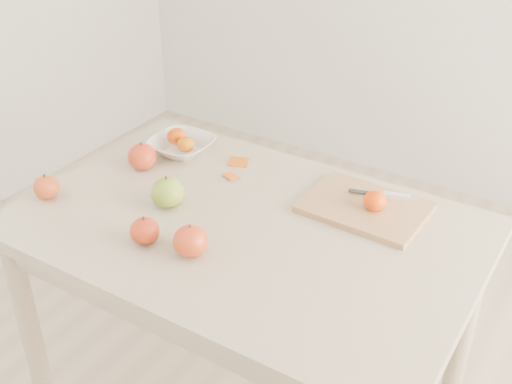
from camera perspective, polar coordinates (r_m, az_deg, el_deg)
The scene contains 14 objects.
table at distance 1.75m, azimuth -0.88°, elevation -5.47°, with size 1.20×0.80×0.75m.
cutting_board at distance 1.76m, azimuth 9.66°, elevation -1.36°, with size 0.32×0.24×0.02m, color #A98054.
board_tangerine at distance 1.73m, azimuth 10.53°, elevation -0.77°, with size 0.06×0.06×0.05m, color #D94407.
fruit_bowl at distance 2.03m, azimuth -6.64°, elevation 4.09°, with size 0.19×0.19×0.05m, color white.
bowl_tangerine_near at distance 2.05m, azimuth -7.06°, elevation 4.94°, with size 0.06×0.06×0.05m, color #CE5807.
bowl_tangerine_far at distance 2.00m, azimuth -6.26°, elevation 4.22°, with size 0.05×0.05×0.05m, color orange.
orange_peel_a at distance 1.97m, azimuth -1.57°, elevation 2.58°, with size 0.06×0.04×0.00m, color #C45A0D.
orange_peel_b at distance 1.89m, azimuth -2.23°, elevation 1.36°, with size 0.04×0.04×0.00m, color #E35610.
paring_knife at distance 1.80m, azimuth 11.96°, elevation -0.32°, with size 0.17×0.07×0.01m.
apple_green at distance 1.76m, azimuth -7.88°, elevation -0.02°, with size 0.09×0.09×0.08m, color #588620.
apple_red_b at distance 1.96m, azimuth -10.08°, elevation 3.13°, with size 0.09×0.09×0.08m, color #A40307.
apple_red_e at distance 1.56m, azimuth -5.83°, elevation -4.35°, with size 0.09×0.09×0.08m, color maroon.
apple_red_c at distance 1.62m, azimuth -9.86°, elevation -3.42°, with size 0.08×0.08×0.07m, color #9F1103.
apple_red_d at distance 1.87m, azimuth -18.12°, elevation 0.41°, with size 0.07×0.07×0.07m, color #A11706.
Camera 1 is at (0.77, -1.17, 1.69)m, focal length 45.00 mm.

